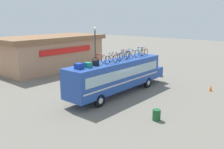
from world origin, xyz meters
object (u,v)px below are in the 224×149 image
(bus, at_px, (118,74))
(luggage_bag_2, at_px, (88,65))
(rooftop_bicycle_5, at_px, (125,55))
(rooftop_bicycle_8, at_px, (144,52))
(rooftop_bicycle_6, at_px, (131,54))
(traffic_cone, at_px, (211,88))
(luggage_bag_1, at_px, (79,66))
(rooftop_bicycle_1, at_px, (100,60))
(rooftop_bicycle_3, at_px, (114,57))
(rooftop_bicycle_7, at_px, (140,53))
(street_lamp, at_px, (95,48))
(rooftop_bicycle_4, at_px, (123,56))
(trash_bin, at_px, (156,115))
(rooftop_bicycle_2, at_px, (112,59))
(luggage_bag_3, at_px, (96,63))

(bus, xyz_separation_m, luggage_bag_2, (-3.98, -0.16, 1.49))
(rooftop_bicycle_5, distance_m, rooftop_bicycle_8, 2.78)
(rooftop_bicycle_6, relative_size, traffic_cone, 2.94)
(luggage_bag_1, bearing_deg, rooftop_bicycle_1, 3.17)
(luggage_bag_2, bearing_deg, rooftop_bicycle_3, 2.60)
(rooftop_bicycle_1, relative_size, traffic_cone, 3.09)
(rooftop_bicycle_6, distance_m, rooftop_bicycle_8, 1.87)
(rooftop_bicycle_3, relative_size, rooftop_bicycle_7, 0.92)
(luggage_bag_2, xyz_separation_m, rooftop_bicycle_6, (6.14, 0.37, 0.17))
(rooftop_bicycle_3, relative_size, street_lamp, 0.28)
(rooftop_bicycle_6, bearing_deg, rooftop_bicycle_4, -165.54)
(luggage_bag_2, height_order, rooftop_bicycle_6, rooftop_bicycle_6)
(rooftop_bicycle_7, relative_size, trash_bin, 2.30)
(bus, distance_m, trash_bin, 6.69)
(rooftop_bicycle_1, relative_size, street_lamp, 0.29)
(luggage_bag_1, distance_m, rooftop_bicycle_1, 2.44)
(rooftop_bicycle_8, relative_size, traffic_cone, 2.87)
(bus, xyz_separation_m, traffic_cone, (6.40, -6.34, -1.57))
(rooftop_bicycle_1, relative_size, rooftop_bicycle_2, 0.99)
(luggage_bag_2, bearing_deg, rooftop_bicycle_8, 0.41)
(rooftop_bicycle_5, bearing_deg, luggage_bag_1, -178.22)
(rooftop_bicycle_6, bearing_deg, rooftop_bicycle_2, -170.32)
(luggage_bag_2, bearing_deg, rooftop_bicycle_7, -0.47)
(rooftop_bicycle_8, bearing_deg, rooftop_bicycle_6, 170.40)
(rooftop_bicycle_7, relative_size, rooftop_bicycle_8, 1.11)
(rooftop_bicycle_8, bearing_deg, rooftop_bicycle_7, -172.46)
(luggage_bag_3, bearing_deg, rooftop_bicycle_5, 3.83)
(rooftop_bicycle_6, xyz_separation_m, street_lamp, (0.15, 4.93, 0.18))
(luggage_bag_3, bearing_deg, bus, 2.09)
(trash_bin, bearing_deg, traffic_cone, -3.27)
(luggage_bag_2, bearing_deg, street_lamp, 40.11)
(rooftop_bicycle_2, bearing_deg, rooftop_bicycle_6, 9.68)
(luggage_bag_3, distance_m, trash_bin, 6.42)
(rooftop_bicycle_2, xyz_separation_m, street_lamp, (3.74, 5.54, 0.16))
(rooftop_bicycle_1, xyz_separation_m, rooftop_bicycle_5, (3.60, 0.05, 0.01))
(rooftop_bicycle_3, relative_size, trash_bin, 2.12)
(luggage_bag_2, relative_size, rooftop_bicycle_5, 0.29)
(rooftop_bicycle_1, bearing_deg, rooftop_bicycle_3, -4.04)
(rooftop_bicycle_6, bearing_deg, bus, -174.44)
(bus, xyz_separation_m, rooftop_bicycle_8, (4.00, -0.10, 1.65))
(rooftop_bicycle_2, xyz_separation_m, rooftop_bicycle_5, (2.66, 0.58, -0.01))
(luggage_bag_2, xyz_separation_m, rooftop_bicycle_7, (7.11, -0.06, 0.20))
(luggage_bag_1, relative_size, rooftop_bicycle_5, 0.32)
(luggage_bag_2, height_order, rooftop_bicycle_8, rooftop_bicycle_8)
(bus, height_order, luggage_bag_3, luggage_bag_3)
(rooftop_bicycle_5, bearing_deg, trash_bin, -125.30)
(rooftop_bicycle_4, bearing_deg, traffic_cone, -45.59)
(rooftop_bicycle_4, distance_m, rooftop_bicycle_5, 0.91)
(luggage_bag_1, bearing_deg, rooftop_bicycle_5, 1.78)
(trash_bin, xyz_separation_m, street_lamp, (5.31, 10.94, 3.30))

